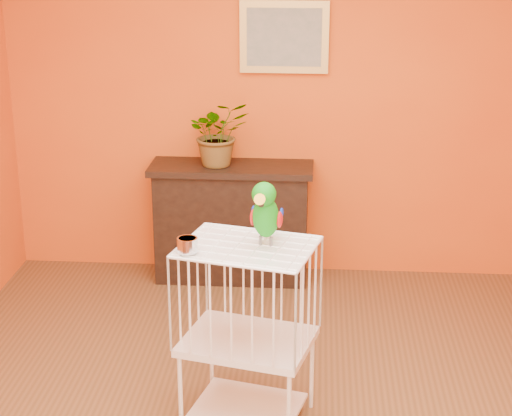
{
  "coord_description": "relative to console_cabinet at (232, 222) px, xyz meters",
  "views": [
    {
      "loc": [
        0.25,
        -3.78,
        2.55
      ],
      "look_at": [
        -0.05,
        0.22,
        1.18
      ],
      "focal_mm": 60.0,
      "sensor_mm": 36.0,
      "label": 1
    }
  ],
  "objects": [
    {
      "name": "room_shell",
      "position": [
        0.36,
        -2.04,
        1.15
      ],
      "size": [
        4.5,
        4.5,
        4.5
      ],
      "color": "#DE5A14",
      "rests_on": "ground"
    },
    {
      "name": "console_cabinet",
      "position": [
        0.0,
        0.0,
        0.0
      ],
      "size": [
        1.17,
        0.42,
        0.87
      ],
      "color": "black",
      "rests_on": "ground"
    },
    {
      "name": "potted_plant",
      "position": [
        -0.09,
        0.01,
        0.61
      ],
      "size": [
        0.56,
        0.58,
        0.36
      ],
      "primitive_type": "imported",
      "rotation": [
        0.0,
        0.0,
        0.35
      ],
      "color": "#26722D",
      "rests_on": "console_cabinet"
    },
    {
      "name": "framed_picture",
      "position": [
        0.36,
        0.17,
        1.32
      ],
      "size": [
        0.62,
        0.04,
        0.5
      ],
      "color": "gold",
      "rests_on": "room_shell"
    },
    {
      "name": "birdcage",
      "position": [
        0.28,
        -1.88,
        0.08
      ],
      "size": [
        0.74,
        0.64,
        0.99
      ],
      "rotation": [
        0.0,
        0.0,
        -0.24
      ],
      "color": "white",
      "rests_on": "ground"
    },
    {
      "name": "feed_cup",
      "position": [
        -0.01,
        -1.99,
        0.6
      ],
      "size": [
        0.1,
        0.1,
        0.07
      ],
      "primitive_type": "cylinder",
      "color": "silver",
      "rests_on": "birdcage"
    },
    {
      "name": "parrot",
      "position": [
        0.37,
        -1.86,
        0.73
      ],
      "size": [
        0.17,
        0.31,
        0.34
      ],
      "rotation": [
        0.0,
        0.0,
        -0.18
      ],
      "color": "#59544C",
      "rests_on": "birdcage"
    }
  ]
}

